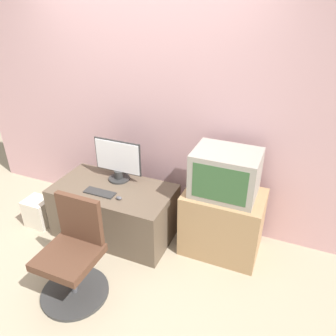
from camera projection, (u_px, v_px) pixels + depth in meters
The scene contains 10 objects.
ground_plane at pixel (84, 286), 2.91m from camera, with size 12.00×12.00×0.00m, color tan.
wall_back at pixel (146, 102), 3.36m from camera, with size 4.40×0.05×2.60m.
desk at pixel (115, 211), 3.43m from camera, with size 1.22×0.66×0.56m.
side_stand at pixel (222, 222), 3.18m from camera, with size 0.74×0.51×0.66m.
main_monitor at pixel (118, 161), 3.34m from camera, with size 0.52×0.22×0.44m.
keyboard at pixel (100, 193), 3.21m from camera, with size 0.32×0.11×0.01m.
mouse at pixel (119, 198), 3.10m from camera, with size 0.06×0.04×0.03m.
crt_tv at pixel (225, 173), 2.93m from camera, with size 0.58×0.44×0.42m.
office_chair at pixel (74, 259), 2.71m from camera, with size 0.57×0.57×0.88m.
cardboard_box_lower at pixel (39, 212), 3.62m from camera, with size 0.27×0.24×0.31m.
Camera 1 is at (1.49, -1.60, 2.31)m, focal length 35.00 mm.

